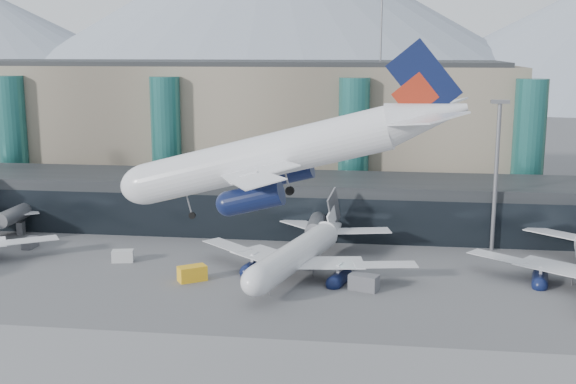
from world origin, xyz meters
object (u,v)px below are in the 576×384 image
Objects in this scene: veh_f at (30,243)px; hero_jet at (296,141)px; lightmast_mid at (496,167)px; jet_parked_mid at (305,242)px; veh_h at (192,273)px; veh_g at (349,268)px; veh_c at (364,282)px; veh_a at (123,256)px.

hero_jet is at bearing -130.86° from veh_f.
lightmast_mid is 35.66m from jet_parked_mid.
hero_jet is (-27.09, -55.01, 11.00)m from lightmast_mid.
veh_g is at bearing -16.64° from veh_h.
jet_parked_mid is at bearing 100.57° from hero_jet.
veh_c is at bearing -131.68° from lightmast_mid.
hero_jet is 8.86× the size of veh_c.
veh_f reaches higher than veh_g.
veh_a is at bearing -166.05° from lightmast_mid.
veh_f is (-48.49, 6.35, -3.69)m from jet_parked_mid.
veh_a is 0.83× the size of veh_h.
veh_h is (-19.45, 32.09, -24.28)m from hero_jet.
hero_jet is at bearing -159.01° from jet_parked_mid.
veh_h is at bearing 130.79° from jet_parked_mid.
lightmast_mid is 7.55× the size of veh_a.
veh_h is at bearing -112.36° from veh_f.
veh_a is at bearing 135.15° from hero_jet.
jet_parked_mid is 11.83× the size of veh_f.
lightmast_mid is 34.43m from veh_c.
veh_h is (32.51, -13.74, 0.24)m from veh_f.
jet_parked_mid is at bearing -153.06° from lightmast_mid.
lightmast_mid is 11.93× the size of veh_g.
veh_f is 1.49× the size of veh_g.
hero_jet reaches higher than veh_c.
veh_a is at bearing -122.01° from veh_g.
veh_a is (-33.14, 40.05, -24.46)m from hero_jet.
veh_f is at bearing 98.51° from jet_parked_mid.
veh_c is (9.44, -8.19, -3.44)m from jet_parked_mid.
veh_f is at bearing -173.38° from lightmast_mid.
veh_c is 59.73m from veh_f.
veh_a is 0.82× the size of veh_c.
jet_parked_mid is 29.89m from veh_a.
jet_parked_mid is at bearing -9.24° from veh_h.
jet_parked_mid is (-30.56, -15.53, -9.83)m from lightmast_mid.
veh_c is (-21.12, -23.73, -13.28)m from lightmast_mid.
lightmast_mid reaches higher than jet_parked_mid.
veh_c is 1.29× the size of veh_f.
jet_parked_mid is 17.60× the size of veh_g.
veh_c is 1.92× the size of veh_g.
veh_f is at bearing -173.81° from veh_c.
veh_c is at bearing -114.99° from jet_parked_mid.
veh_c is (5.97, 31.29, -24.27)m from hero_jet.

